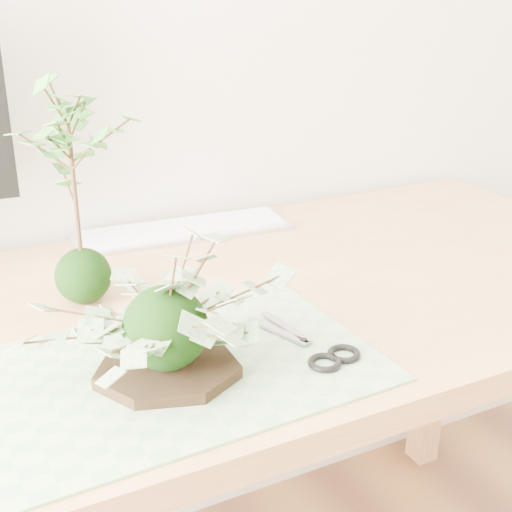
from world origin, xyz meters
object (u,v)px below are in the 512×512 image
at_px(desk, 196,356).
at_px(maple_kokedama, 70,141).
at_px(keyboard, 183,230).
at_px(ivy_kokedama, 163,291).

height_order(desk, maple_kokedama, maple_kokedama).
bearing_deg(keyboard, maple_kokedama, -134.27).
xyz_separation_m(desk, maple_kokedama, (-0.14, 0.08, 0.33)).
xyz_separation_m(ivy_kokedama, maple_kokedama, (-0.03, 0.26, 0.12)).
relative_size(desk, keyboard, 3.87).
height_order(maple_kokedama, keyboard, maple_kokedama).
relative_size(ivy_kokedama, keyboard, 0.80).
bearing_deg(desk, ivy_kokedama, -121.06).
xyz_separation_m(maple_kokedama, keyboard, (0.24, 0.20, -0.24)).
distance_m(ivy_kokedama, maple_kokedama, 0.29).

